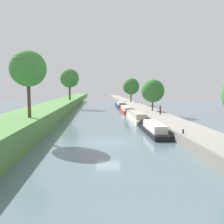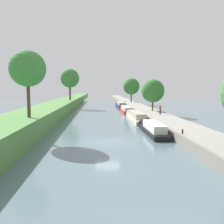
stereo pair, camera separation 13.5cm
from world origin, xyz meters
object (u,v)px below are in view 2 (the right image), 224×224
Objects in this scene: narrowboat_cream at (136,116)px; narrowboat_navy at (120,105)px; narrowboat_black at (152,128)px; person_walking at (160,109)px; narrowboat_red at (126,109)px; mooring_bollard_near at (183,132)px; mooring_bollard_far at (124,102)px.

narrowboat_navy is (0.02, 29.18, 0.01)m from narrowboat_cream.
person_walking is at bearing 71.44° from narrowboat_black.
narrowboat_red is at bearing -90.33° from narrowboat_navy.
mooring_bollard_far is at bearing 90.00° from mooring_bollard_near.
narrowboat_navy is 31.00× the size of mooring_bollard_near.
mooring_bollard_far is at bearing 87.05° from narrowboat_cream.
mooring_bollard_far is at bearing 93.73° from person_walking.
narrowboat_red is 16.10m from person_walking.
narrowboat_navy is (0.08, 14.23, 0.09)m from narrowboat_red.
narrowboat_cream reaches higher than narrowboat_black.
person_walking is at bearing -82.06° from narrowboat_navy.
narrowboat_cream is 14.96m from narrowboat_red.
narrowboat_black is 27.62m from narrowboat_red.
person_walking is at bearing -7.24° from narrowboat_cream.
narrowboat_cream is 30.45× the size of mooring_bollard_far.
narrowboat_cream is 18.76m from mooring_bollard_near.
person_walking is 3.69× the size of mooring_bollard_near.
narrowboat_cream is 8.25× the size of person_walking.
person_walking is at bearing -74.74° from narrowboat_red.
mooring_bollard_far is (1.80, 6.15, 0.59)m from narrowboat_navy.
narrowboat_red is at bearing -95.29° from mooring_bollard_far.
narrowboat_black is at bearing 106.15° from mooring_bollard_near.
narrowboat_red is 7.47× the size of person_walking.
mooring_bollard_near is at bearing -90.00° from mooring_bollard_far.
narrowboat_red is at bearing 105.26° from person_walking.
person_walking is 35.94m from mooring_bollard_far.
person_walking is (4.07, 12.14, 1.30)m from narrowboat_black.
mooring_bollard_far is (0.00, 53.99, 0.00)m from mooring_bollard_near.
narrowboat_black is 23.11× the size of mooring_bollard_near.
narrowboat_red is 33.67m from mooring_bollard_near.
person_walking reaches higher than mooring_bollard_far.
narrowboat_navy is at bearing 97.94° from person_walking.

